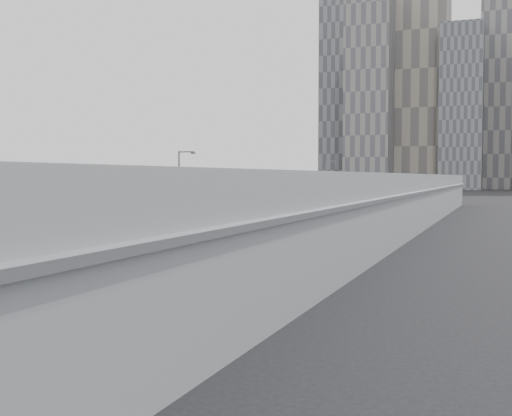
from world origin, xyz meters
The scene contains 21 objects.
sidewalk centered at (9.00, 55.00, 0.06)m, with size 10.00×170.00×0.12m, color gray.
lane_line centered at (-1.50, 55.00, 0.01)m, with size 0.12×160.00×0.02m, color gold.
depot centered at (12.99, 55.00, 3.51)m, with size 12.45×160.40×7.20m.
skyline centered at (-2.90, 324.16, 50.85)m, with size 145.00×64.00×120.00m.
bus_1 centered at (2.06, 18.63, 1.58)m, with size 3.62×12.97×3.74m.
bus_2 centered at (2.18, 33.10, 1.57)m, with size 3.31×12.83×3.71m.
bus_3 centered at (2.50, 47.77, 1.62)m, with size 3.30×13.26×3.84m.
bus_4 centered at (2.02, 60.61, 1.69)m, with size 3.47×13.78×3.99m.
bus_5 centered at (2.53, 77.79, 1.58)m, with size 2.87×12.86×3.75m.
bus_6 centered at (2.36, 88.08, 1.69)m, with size 3.51×13.86×4.01m.
bus_7 centered at (2.43, 105.77, 1.53)m, with size 3.74×12.60×3.63m.
tree_0 centered at (5.67, 6.11, 3.07)m, with size 2.25×2.25×4.21m.
tree_1 centered at (6.06, 30.41, 3.42)m, with size 1.49×1.49×4.22m.
tree_2 centered at (6.10, 57.61, 3.67)m, with size 1.40×1.40×4.45m.
tree_3 centered at (5.59, 82.36, 3.89)m, with size 2.42×2.42×5.12m.
tree_4 centered at (5.35, 102.68, 3.53)m, with size 2.91×2.91×4.99m.
tree_5 centered at (5.84, 128.66, 3.30)m, with size 1.91×1.91×4.28m.
street_lamp_near centered at (-4.66, 42.11, 5.33)m, with size 2.04×0.22×9.26m.
street_lamp_far centered at (-4.16, 101.25, 5.46)m, with size 2.04×0.22×9.52m.
shipping_container centered at (-4.46, 107.65, 1.17)m, with size 2.70×6.81×2.35m, color #154423.
suv centered at (-3.10, 129.74, 0.69)m, with size 2.28×4.94×1.37m, color black.
Camera 1 is at (27.82, -19.37, 6.54)m, focal length 45.00 mm.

